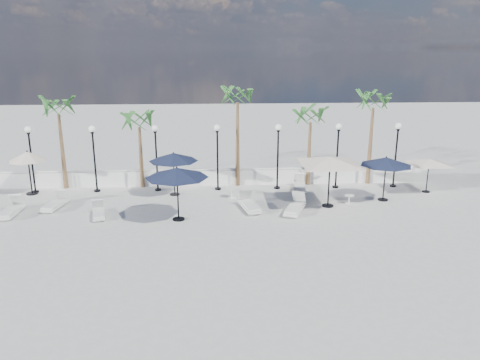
{
  "coord_description": "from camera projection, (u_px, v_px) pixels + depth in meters",
  "views": [
    {
      "loc": [
        -0.18,
        -19.82,
        8.04
      ],
      "look_at": [
        1.11,
        3.17,
        1.5
      ],
      "focal_mm": 35.0,
      "sensor_mm": 36.0,
      "label": 1
    }
  ],
  "objects": [
    {
      "name": "side_table_2",
      "position": [
        349.0,
        198.0,
        24.93
      ],
      "size": [
        0.48,
        0.48,
        0.47
      ],
      "color": "silver",
      "rests_on": "ground"
    },
    {
      "name": "lamppost_3",
      "position": [
        217.0,
        148.0,
        26.8
      ],
      "size": [
        0.36,
        0.36,
        3.84
      ],
      "color": "black",
      "rests_on": "ground"
    },
    {
      "name": "parasol_navy_left",
      "position": [
        177.0,
        173.0,
        22.01
      ],
      "size": [
        3.01,
        3.01,
        2.66
      ],
      "color": "black",
      "rests_on": "ground"
    },
    {
      "name": "lounger_2",
      "position": [
        55.0,
        204.0,
        24.21
      ],
      "size": [
        0.95,
        2.05,
        0.74
      ],
      "rotation": [
        0.0,
        0.0,
        -0.16
      ],
      "color": "silver",
      "rests_on": "ground"
    },
    {
      "name": "ground",
      "position": [
        220.0,
        231.0,
        21.24
      ],
      "size": [
        100.0,
        100.0,
        0.0
      ],
      "primitive_type": "plane",
      "color": "#A8A9A3",
      "rests_on": "ground"
    },
    {
      "name": "lounger_5",
      "position": [
        300.0,
        185.0,
        27.41
      ],
      "size": [
        0.94,
        2.08,
        0.75
      ],
      "rotation": [
        0.0,
        0.0,
        -0.15
      ],
      "color": "silver",
      "rests_on": "ground"
    },
    {
      "name": "lounger_3",
      "position": [
        98.0,
        213.0,
        22.97
      ],
      "size": [
        0.99,
        1.85,
        0.66
      ],
      "rotation": [
        0.0,
        0.0,
        0.25
      ],
      "color": "silver",
      "rests_on": "ground"
    },
    {
      "name": "parasol_cream_sq_a",
      "position": [
        330.0,
        157.0,
        23.85
      ],
      "size": [
        5.85,
        5.85,
        2.87
      ],
      "color": "black",
      "rests_on": "ground"
    },
    {
      "name": "parasol_navy_right",
      "position": [
        386.0,
        162.0,
        24.96
      ],
      "size": [
        2.75,
        2.75,
        2.46
      ],
      "color": "black",
      "rests_on": "ground"
    },
    {
      "name": "palm_0",
      "position": [
        58.0,
        112.0,
        26.53
      ],
      "size": [
        2.6,
        2.6,
        5.5
      ],
      "color": "brown",
      "rests_on": "ground"
    },
    {
      "name": "lamppost_0",
      "position": [
        30.0,
        150.0,
        26.24
      ],
      "size": [
        0.36,
        0.36,
        3.84
      ],
      "color": "black",
      "rests_on": "ground"
    },
    {
      "name": "palm_1",
      "position": [
        139.0,
        125.0,
        26.99
      ],
      "size": [
        2.6,
        2.6,
        4.7
      ],
      "color": "brown",
      "rests_on": "ground"
    },
    {
      "name": "lounger_0",
      "position": [
        11.0,
        210.0,
        23.2
      ],
      "size": [
        0.7,
        2.11,
        0.79
      ],
      "rotation": [
        0.0,
        0.0,
        -0.01
      ],
      "color": "silver",
      "rests_on": "ground"
    },
    {
      "name": "balustrade",
      "position": [
        218.0,
        177.0,
        28.32
      ],
      "size": [
        26.0,
        0.3,
        1.01
      ],
      "color": "silver",
      "rests_on": "ground"
    },
    {
      "name": "side_table_1",
      "position": [
        232.0,
        192.0,
        25.87
      ],
      "size": [
        0.57,
        0.57,
        0.56
      ],
      "color": "silver",
      "rests_on": "ground"
    },
    {
      "name": "lounger_6",
      "position": [
        249.0,
        205.0,
        23.99
      ],
      "size": [
        1.14,
        2.23,
        0.8
      ],
      "rotation": [
        0.0,
        0.0,
        0.22
      ],
      "color": "silver",
      "rests_on": "ground"
    },
    {
      "name": "palm_4",
      "position": [
        373.0,
        106.0,
        27.46
      ],
      "size": [
        2.6,
        2.6,
        5.7
      ],
      "color": "brown",
      "rests_on": "ground"
    },
    {
      "name": "lounger_4",
      "position": [
        295.0,
        207.0,
        23.6
      ],
      "size": [
        1.47,
        2.27,
        0.81
      ],
      "rotation": [
        0.0,
        0.0,
        -0.39
      ],
      "color": "silver",
      "rests_on": "ground"
    },
    {
      "name": "palm_2",
      "position": [
        237.0,
        100.0,
        26.92
      ],
      "size": [
        2.6,
        2.6,
        6.1
      ],
      "color": "brown",
      "rests_on": "ground"
    },
    {
      "name": "lamppost_1",
      "position": [
        94.0,
        149.0,
        26.43
      ],
      "size": [
        0.36,
        0.36,
        3.84
      ],
      "color": "black",
      "rests_on": "ground"
    },
    {
      "name": "parasol_cream_sq_b",
      "position": [
        430.0,
        159.0,
        26.47
      ],
      "size": [
        4.2,
        4.2,
        2.1
      ],
      "color": "black",
      "rests_on": "ground"
    },
    {
      "name": "parasol_cream_small",
      "position": [
        28.0,
        157.0,
        26.03
      ],
      "size": [
        2.07,
        2.07,
        2.54
      ],
      "color": "black",
      "rests_on": "ground"
    },
    {
      "name": "lamppost_4",
      "position": [
        278.0,
        147.0,
        26.99
      ],
      "size": [
        0.36,
        0.36,
        3.84
      ],
      "color": "black",
      "rests_on": "ground"
    },
    {
      "name": "parasol_navy_mid",
      "position": [
        173.0,
        157.0,
        25.9
      ],
      "size": [
        2.76,
        2.76,
        2.48
      ],
      "color": "black",
      "rests_on": "ground"
    },
    {
      "name": "lamppost_5",
      "position": [
        338.0,
        146.0,
        27.18
      ],
      "size": [
        0.36,
        0.36,
        3.84
      ],
      "color": "black",
      "rests_on": "ground"
    },
    {
      "name": "palm_3",
      "position": [
        310.0,
        120.0,
        27.47
      ],
      "size": [
        2.6,
        2.6,
        4.9
      ],
      "color": "brown",
      "rests_on": "ground"
    },
    {
      "name": "lamppost_2",
      "position": [
        156.0,
        149.0,
        26.62
      ],
      "size": [
        0.36,
        0.36,
        3.84
      ],
      "color": "black",
      "rests_on": "ground"
    },
    {
      "name": "lamppost_6",
      "position": [
        397.0,
        146.0,
        27.37
      ],
      "size": [
        0.36,
        0.36,
        3.84
      ],
      "color": "black",
      "rests_on": "ground"
    }
  ]
}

